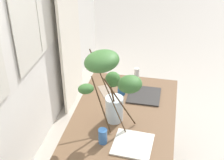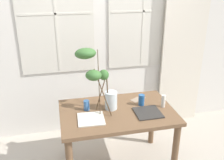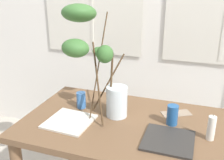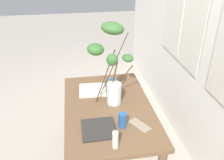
{
  "view_description": "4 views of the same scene",
  "coord_description": "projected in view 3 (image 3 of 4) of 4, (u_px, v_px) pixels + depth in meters",
  "views": [
    {
      "loc": [
        -1.96,
        -0.31,
        2.32
      ],
      "look_at": [
        -0.05,
        0.08,
        1.11
      ],
      "focal_mm": 50.57,
      "sensor_mm": 36.0,
      "label": 1
    },
    {
      "loc": [
        -0.61,
        -2.39,
        2.15
      ],
      "look_at": [
        -0.03,
        0.11,
        1.08
      ],
      "focal_mm": 40.74,
      "sensor_mm": 36.0,
      "label": 2
    },
    {
      "loc": [
        0.43,
        -1.43,
        1.61
      ],
      "look_at": [
        -0.1,
        0.1,
        0.99
      ],
      "focal_mm": 42.75,
      "sensor_mm": 36.0,
      "label": 3
    },
    {
      "loc": [
        1.84,
        -0.27,
        2.06
      ],
      "look_at": [
        -0.11,
        0.05,
        0.98
      ],
      "focal_mm": 38.53,
      "sensor_mm": 36.0,
      "label": 4
    }
  ],
  "objects": [
    {
      "name": "drinking_glass_blue_right",
      "position": [
        172.0,
        115.0,
        1.64
      ],
      "size": [
        0.07,
        0.07,
        0.13
      ],
      "primitive_type": "cylinder",
      "color": "#235693",
      "rests_on": "dining_table"
    },
    {
      "name": "vase_with_branches",
      "position": [
        95.0,
        55.0,
        1.67
      ],
      "size": [
        0.45,
        0.5,
        0.73
      ],
      "color": "silver",
      "rests_on": "dining_table"
    },
    {
      "name": "drinking_glass_blue_left",
      "position": [
        81.0,
        100.0,
        1.86
      ],
      "size": [
        0.06,
        0.06,
        0.11
      ],
      "primitive_type": "cylinder",
      "color": "#386BAD",
      "rests_on": "dining_table"
    },
    {
      "name": "napkin_folded",
      "position": [
        176.0,
        113.0,
        1.79
      ],
      "size": [
        0.21,
        0.17,
        0.0
      ],
      "primitive_type": "cube",
      "rotation": [
        0.0,
        0.0,
        0.52
      ],
      "color": "gray",
      "rests_on": "dining_table"
    },
    {
      "name": "back_wall_with_windows",
      "position": [
        156.0,
        0.0,
        2.31
      ],
      "size": [
        5.22,
        0.14,
        2.85
      ],
      "color": "silver",
      "rests_on": "ground"
    },
    {
      "name": "pillar_candle",
      "position": [
        211.0,
        128.0,
        1.48
      ],
      "size": [
        0.04,
        0.04,
        0.16
      ],
      "color": "silver",
      "rests_on": "dining_table"
    },
    {
      "name": "plate_square_right",
      "position": [
        168.0,
        140.0,
        1.49
      ],
      "size": [
        0.28,
        0.28,
        0.01
      ],
      "primitive_type": "cube",
      "rotation": [
        0.0,
        0.0,
        -0.0
      ],
      "color": "#2D2B28",
      "rests_on": "dining_table"
    },
    {
      "name": "dining_table",
      "position": [
        122.0,
        138.0,
        1.74
      ],
      "size": [
        1.26,
        0.81,
        0.76
      ],
      "color": "brown",
      "rests_on": "ground"
    },
    {
      "name": "plate_square_left",
      "position": [
        69.0,
        121.0,
        1.69
      ],
      "size": [
        0.29,
        0.29,
        0.01
      ],
      "primitive_type": "cube",
      "rotation": [
        0.0,
        0.0,
        -0.06
      ],
      "color": "silver",
      "rests_on": "dining_table"
    }
  ]
}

